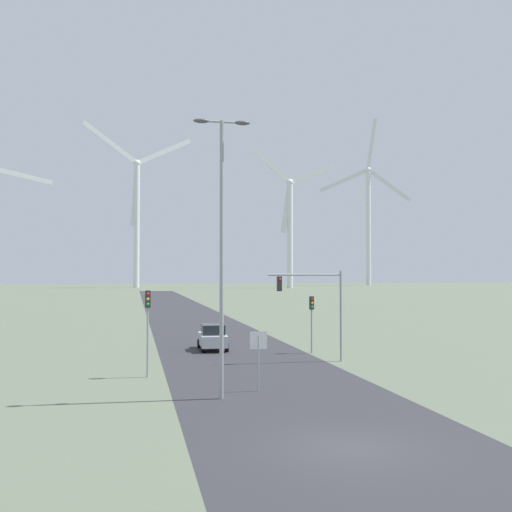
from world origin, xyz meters
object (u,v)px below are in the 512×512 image
object	(u,v)px
traffic_light_post_near_right	(312,311)
wind_turbine_center	(137,209)
traffic_light_post_near_left	(148,314)
traffic_light_mast_overhead	(315,296)
car_approaching	(213,337)
streetlamp	(222,229)
wind_turbine_far_right	(368,214)
wind_turbine_right	(290,221)
stop_sign_near	(258,349)

from	to	relation	value
traffic_light_post_near_right	wind_turbine_center	bearing A→B (deg)	93.30
traffic_light_post_near_left	traffic_light_mast_overhead	world-z (taller)	traffic_light_mast_overhead
car_approaching	wind_turbine_center	size ratio (longest dim) A/B	0.07
streetlamp	traffic_light_mast_overhead	size ratio (longest dim) A/B	2.18
streetlamp	traffic_light_post_near_left	size ratio (longest dim) A/B	2.69
wind_turbine_far_right	streetlamp	bearing A→B (deg)	-113.65
car_approaching	wind_turbine_far_right	size ratio (longest dim) A/B	0.05
car_approaching	wind_turbine_center	bearing A→B (deg)	91.40
car_approaching	wind_turbine_center	world-z (taller)	wind_turbine_center
wind_turbine_center	wind_turbine_far_right	world-z (taller)	wind_turbine_far_right
traffic_light_post_near_right	wind_turbine_far_right	size ratio (longest dim) A/B	0.05
traffic_light_post_near_right	car_approaching	xyz separation A→B (m)	(-6.42, 3.06, -1.93)
wind_turbine_right	wind_turbine_far_right	bearing A→B (deg)	42.68
stop_sign_near	streetlamp	bearing A→B (deg)	-145.97
streetlamp	traffic_light_post_near_right	distance (m)	16.43
stop_sign_near	traffic_light_post_near_right	size ratio (longest dim) A/B	0.71
traffic_light_post_near_left	traffic_light_mast_overhead	bearing A→B (deg)	18.17
traffic_light_post_near_left	traffic_light_post_near_right	world-z (taller)	traffic_light_post_near_left
traffic_light_post_near_left	stop_sign_near	bearing A→B (deg)	-44.38
streetlamp	car_approaching	distance (m)	17.86
streetlamp	traffic_light_post_near_left	world-z (taller)	streetlamp
traffic_light_mast_overhead	wind_turbine_center	world-z (taller)	wind_turbine_center
stop_sign_near	wind_turbine_center	distance (m)	205.40
traffic_light_mast_overhead	wind_turbine_far_right	size ratio (longest dim) A/B	0.07
wind_turbine_far_right	wind_turbine_right	bearing A→B (deg)	-137.32
streetlamp	stop_sign_near	world-z (taller)	streetlamp
wind_turbine_center	traffic_light_post_near_left	bearing A→B (deg)	-90.06
streetlamp	wind_turbine_far_right	size ratio (longest dim) A/B	0.16
stop_sign_near	traffic_light_post_near_left	bearing A→B (deg)	135.62
traffic_light_post_near_left	wind_turbine_far_right	bearing A→B (deg)	65.16
stop_sign_near	car_approaching	size ratio (longest dim) A/B	0.66
traffic_light_post_near_right	wind_turbine_right	size ratio (longest dim) A/B	0.08
streetlamp	wind_turbine_far_right	distance (m)	257.02
traffic_light_post_near_right	traffic_light_mast_overhead	size ratio (longest dim) A/B	0.69
wind_turbine_center	car_approaching	bearing A→B (deg)	-88.60
streetlamp	wind_turbine_center	bearing A→B (deg)	90.79
wind_turbine_far_right	traffic_light_mast_overhead	bearing A→B (deg)	-112.99
streetlamp	wind_turbine_right	bearing A→B (deg)	74.32
traffic_light_post_near_left	streetlamp	bearing A→B (deg)	-63.71
traffic_light_post_near_left	wind_turbine_right	bearing A→B (deg)	72.94
traffic_light_post_near_left	wind_turbine_far_right	distance (m)	253.13
stop_sign_near	wind_turbine_right	bearing A→B (deg)	74.76
traffic_light_post_near_right	traffic_light_mast_overhead	bearing A→B (deg)	-103.97
streetlamp	wind_turbine_center	xyz separation A→B (m)	(-2.83, 204.73, 22.45)
stop_sign_near	car_approaching	world-z (taller)	stop_sign_near
streetlamp	wind_turbine_far_right	bearing A→B (deg)	66.35
traffic_light_post_near_left	car_approaching	world-z (taller)	traffic_light_post_near_left
traffic_light_post_near_right	wind_turbine_far_right	bearing A→B (deg)	66.85
stop_sign_near	traffic_light_post_near_right	distance (m)	13.75
traffic_light_post_near_right	wind_turbine_right	distance (m)	181.93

